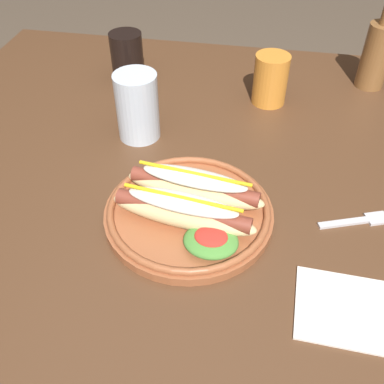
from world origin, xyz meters
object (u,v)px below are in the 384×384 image
object	(u,v)px
water_cup	(137,106)
glass_bottle	(378,52)
napkin	(343,309)
fork	(359,221)
extra_cup	(270,79)
hot_dog_plate	(190,208)
soda_cup	(127,57)

from	to	relation	value
water_cup	glass_bottle	distance (m)	0.57
water_cup	napkin	bearing A→B (deg)	-42.41
fork	extra_cup	xyz separation A→B (m)	(-0.17, 0.36, 0.05)
water_cup	extra_cup	bearing A→B (deg)	35.46
fork	hot_dog_plate	bearing A→B (deg)	168.62
hot_dog_plate	water_cup	distance (m)	0.27
hot_dog_plate	fork	distance (m)	0.28
glass_bottle	napkin	xyz separation A→B (m)	(-0.10, -0.65, -0.08)
soda_cup	glass_bottle	xyz separation A→B (m)	(0.58, 0.07, 0.03)
soda_cup	napkin	size ratio (longest dim) A/B	0.88
fork	water_cup	size ratio (longest dim) A/B	0.88
fork	soda_cup	world-z (taller)	soda_cup
soda_cup	extra_cup	bearing A→B (deg)	-7.70
fork	soda_cup	distance (m)	0.65
soda_cup	glass_bottle	bearing A→B (deg)	7.07
water_cup	extra_cup	distance (m)	0.31
extra_cup	hot_dog_plate	bearing A→B (deg)	-105.13
soda_cup	glass_bottle	distance (m)	0.58
fork	glass_bottle	bearing A→B (deg)	62.23
hot_dog_plate	soda_cup	size ratio (longest dim) A/B	2.46
glass_bottle	soda_cup	bearing A→B (deg)	-172.93
fork	soda_cup	bearing A→B (deg)	121.77
soda_cup	extra_cup	distance (m)	0.34
hot_dog_plate	napkin	xyz separation A→B (m)	(0.24, -0.13, -0.02)
extra_cup	glass_bottle	world-z (taller)	glass_bottle
glass_bottle	napkin	size ratio (longest dim) A/B	1.68
napkin	hot_dog_plate	bearing A→B (deg)	150.82
hot_dog_plate	extra_cup	xyz separation A→B (m)	(0.11, 0.40, 0.03)
fork	napkin	bearing A→B (deg)	-122.19
fork	glass_bottle	xyz separation A→B (m)	(0.06, 0.47, 0.08)
extra_cup	napkin	size ratio (longest dim) A/B	0.85
fork	napkin	xyz separation A→B (m)	(-0.04, -0.18, -0.00)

